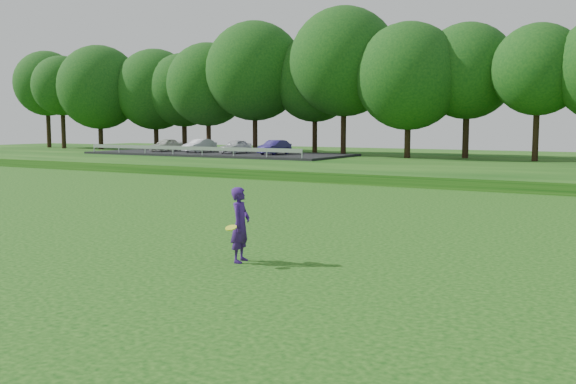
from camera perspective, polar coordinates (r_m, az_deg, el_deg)
The scene contains 6 objects.
ground at distance 17.22m, azimuth -7.64°, elevation -5.24°, with size 140.00×140.00×0.00m, color #0B3C0B.
berm at distance 48.52m, azimuth 17.90°, elevation 2.18°, with size 130.00×30.00×0.60m, color #0B3C0B.
walking_path at distance 35.04m, azimuth 12.90°, elevation 0.46°, with size 130.00×1.60×0.04m, color gray.
treeline at distance 52.55m, azimuth 19.15°, elevation 10.93°, with size 104.00×7.00×15.00m, color #0E3D11, non-canonical shape.
parking_lot at distance 57.57m, azimuth -6.45°, elevation 3.67°, with size 24.00×9.00×1.38m.
woman at distance 15.66m, azimuth -4.25°, elevation -2.92°, with size 0.58×1.01×1.84m.
Camera 1 is at (10.43, -13.29, 3.37)m, focal length 40.00 mm.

